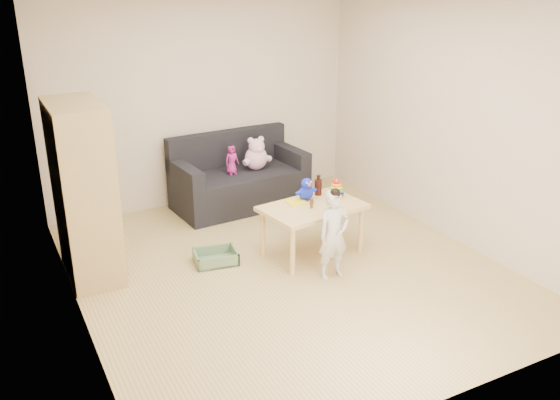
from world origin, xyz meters
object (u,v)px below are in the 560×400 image
wardrobe (84,192)px  toddler (334,236)px  sofa (240,189)px  play_table (312,230)px

wardrobe → toddler: bearing=-29.8°
wardrobe → toddler: size_ratio=1.96×
wardrobe → sofa: bearing=25.4°
sofa → toddler: toddler is taller
toddler → sofa: bearing=91.9°
toddler → play_table: bearing=82.6°
wardrobe → toddler: 2.43m
wardrobe → play_table: bearing=-16.8°
toddler → wardrobe: bearing=151.3°
wardrobe → play_table: wardrobe is taller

